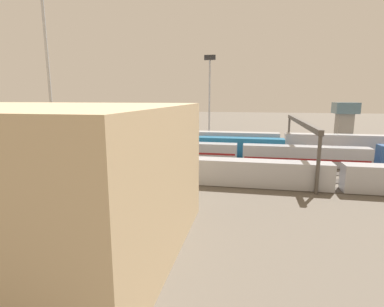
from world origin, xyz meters
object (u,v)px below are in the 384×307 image
Objects in this scene: train_on_track_6 at (163,168)px; control_tower at (344,120)px; train_on_track_5 at (64,157)px; light_mast_1 at (47,59)px; signal_gantry at (300,126)px; train_on_track_3 at (170,151)px; train_on_track_2 at (137,145)px; light_mast_0 at (210,88)px; train_on_track_1 at (340,146)px.

control_tower reaches higher than train_on_track_6.
light_mast_1 is (-3.99, 7.91, 16.35)m from train_on_track_5.
signal_gantry is at bearing -166.89° from train_on_track_5.
train_on_track_2 is (9.15, -5.00, 0.06)m from train_on_track_3.
train_on_track_6 is 13.90× the size of train_on_track_5.
train_on_track_3 is 4.94× the size of light_mast_0.
light_mast_0 reaches higher than train_on_track_2.
light_mast_0 is (-23.20, -28.00, 12.99)m from train_on_track_5.
control_tower is (-6.28, -21.03, 4.18)m from train_on_track_1.
signal_gantry reaches higher than train_on_track_3.
train_on_track_5 is at bearing -63.23° from light_mast_1.
light_mast_1 reaches higher than train_on_track_2.
control_tower is (-50.66, -26.03, 4.69)m from train_on_track_2.
train_on_track_5 is at bearing -13.67° from train_on_track_6.
signal_gantry reaches higher than train_on_track_2.
signal_gantry reaches higher than train_on_track_1.
light_mast_0 is at bearing -94.59° from train_on_track_6.
train_on_track_3 is (35.22, 10.00, -0.56)m from train_on_track_1.
train_on_track_5 is (52.88, 20.00, -0.46)m from train_on_track_1.
train_on_track_6 is 15.28m from train_on_track_3.
train_on_track_6 is 12.07× the size of control_tower.
signal_gantry is (-42.95, -10.00, 5.50)m from train_on_track_5.
train_on_track_5 is 0.87× the size of control_tower.
train_on_track_1 is at bearing -173.57° from train_on_track_2.
light_mast_1 is at bearing 41.57° from control_tower.
light_mast_0 is at bearing -138.51° from train_on_track_2.
control_tower is (-38.61, -46.03, 4.74)m from train_on_track_6.
train_on_track_1 is 7.14× the size of train_on_track_5.
train_on_track_1 is at bearing -164.15° from train_on_track_3.
light_mast_1 is 0.84× the size of signal_gantry.
train_on_track_2 is at bearing -28.65° from train_on_track_3.
train_on_track_1 is 44.66m from train_on_track_2.
signal_gantry reaches higher than train_on_track_5.
signal_gantry is at bearing 171.74° from train_on_track_2.
light_mast_0 reaches higher than train_on_track_5.
train_on_track_5 is 44.44m from signal_gantry.
train_on_track_2 is at bearing 27.19° from control_tower.
control_tower reaches higher than train_on_track_5.
light_mast_1 is (4.51, 22.91, 16.39)m from train_on_track_2.
train_on_track_6 is 23.52m from light_mast_1.
train_on_track_5 is (20.55, -5.00, 0.09)m from train_on_track_6.
control_tower reaches higher than train_on_track_3.
light_mast_1 is at bearing 116.77° from train_on_track_5.
train_on_track_1 is 58.49m from light_mast_1.
train_on_track_3 is 27.89m from light_mast_1.
train_on_track_2 is 2.86× the size of light_mast_0.
light_mast_1 reaches higher than train_on_track_1.
train_on_track_6 is at bearing 166.33° from train_on_track_5.
light_mast_0 is (-2.65, -33.00, 13.08)m from train_on_track_6.
train_on_track_5 is at bearing 13.11° from signal_gantry.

